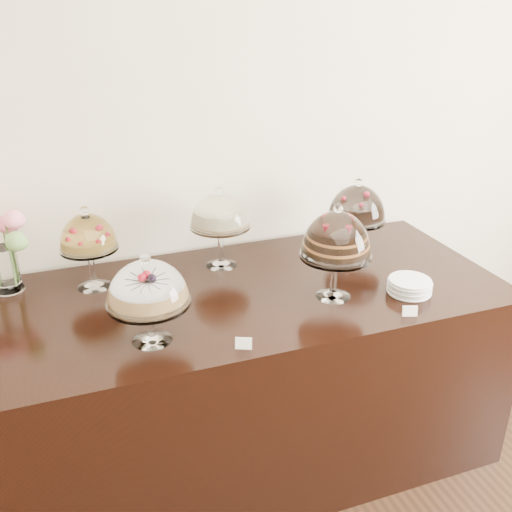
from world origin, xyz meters
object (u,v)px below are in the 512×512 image
object	(u,v)px
cake_stand_choco_layer	(336,238)
cake_stand_dark_choco	(357,207)
cake_stand_sugar_sponge	(148,287)
display_counter	(252,374)
cake_stand_cheesecake	(220,214)
cake_stand_fruit_tart	(88,236)
plate_stack	(409,286)

from	to	relation	value
cake_stand_choco_layer	cake_stand_dark_choco	bearing A→B (deg)	51.16
cake_stand_sugar_sponge	cake_stand_dark_choco	size ratio (longest dim) A/B	0.94
display_counter	cake_stand_dark_choco	world-z (taller)	cake_stand_dark_choco
cake_stand_sugar_sponge	cake_stand_dark_choco	distance (m)	1.20
cake_stand_choco_layer	cake_stand_cheesecake	size ratio (longest dim) A/B	1.07
cake_stand_sugar_sponge	cake_stand_choco_layer	size ratio (longest dim) A/B	0.85
cake_stand_choco_layer	cake_stand_fruit_tart	bearing A→B (deg)	155.02
cake_stand_dark_choco	cake_stand_fruit_tart	world-z (taller)	cake_stand_dark_choco
display_counter	cake_stand_choco_layer	xyz separation A→B (m)	(0.30, -0.18, 0.72)
cake_stand_dark_choco	plate_stack	xyz separation A→B (m)	(0.01, -0.48, -0.20)
cake_stand_choco_layer	cake_stand_cheesecake	distance (m)	0.59
cake_stand_choco_layer	cake_stand_fruit_tart	xyz separation A→B (m)	(-0.95, 0.44, -0.03)
display_counter	cake_stand_dark_choco	xyz separation A→B (m)	(0.62, 0.21, 0.69)
cake_stand_choco_layer	cake_stand_cheesecake	world-z (taller)	cake_stand_choco_layer
cake_stand_sugar_sponge	cake_stand_fruit_tart	world-z (taller)	cake_stand_fruit_tart
cake_stand_sugar_sponge	plate_stack	bearing A→B (deg)	-0.23
cake_stand_sugar_sponge	cake_stand_dark_choco	world-z (taller)	cake_stand_dark_choco
cake_stand_cheesecake	cake_stand_choco_layer	bearing A→B (deg)	-52.26
cake_stand_dark_choco	plate_stack	size ratio (longest dim) A/B	2.05
cake_stand_dark_choco	plate_stack	distance (m)	0.52
cake_stand_dark_choco	cake_stand_fruit_tart	size ratio (longest dim) A/B	1.01
cake_stand_dark_choco	cake_stand_sugar_sponge	bearing A→B (deg)	-156.90
plate_stack	cake_stand_fruit_tart	bearing A→B (deg)	157.54
display_counter	plate_stack	bearing A→B (deg)	-22.70
cake_stand_sugar_sponge	plate_stack	distance (m)	1.13
display_counter	cake_stand_cheesecake	size ratio (longest dim) A/B	5.66
display_counter	cake_stand_sugar_sponge	bearing A→B (deg)	-152.12
display_counter	plate_stack	xyz separation A→B (m)	(0.63, -0.26, 0.48)
cake_stand_fruit_tart	plate_stack	size ratio (longest dim) A/B	2.03
cake_stand_cheesecake	cake_stand_dark_choco	bearing A→B (deg)	-5.93
display_counter	cake_stand_dark_choco	bearing A→B (deg)	19.09
cake_stand_choco_layer	plate_stack	distance (m)	0.41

